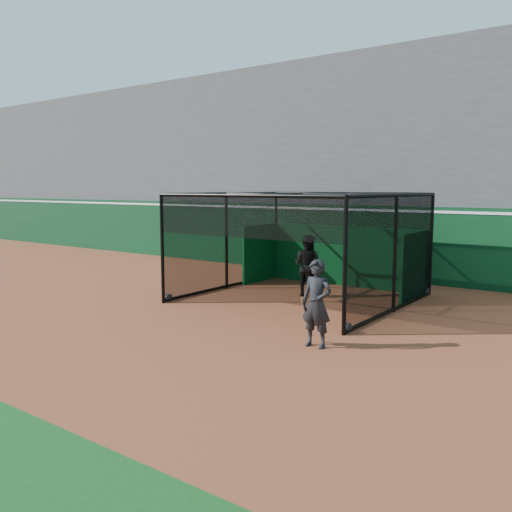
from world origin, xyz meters
The scene contains 6 objects.
ground centered at (0.00, 0.00, 0.00)m, with size 120.00×120.00×0.00m, color brown.
outfield_wall centered at (0.00, 8.50, 1.29)m, with size 50.00×0.50×2.50m.
grandstand centered at (0.00, 12.27, 4.48)m, with size 50.00×7.85×8.95m.
batting_cage centered at (0.61, 3.95, 1.46)m, with size 5.52×5.51×2.93m.
batter centered at (0.52, 4.41, 0.89)m, with size 0.86×0.67×1.78m, color black.
on_deck_player centered at (3.29, 0.13, 0.87)m, with size 0.64×0.43×1.73m.
Camera 1 is at (8.46, -8.90, 3.12)m, focal length 38.00 mm.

